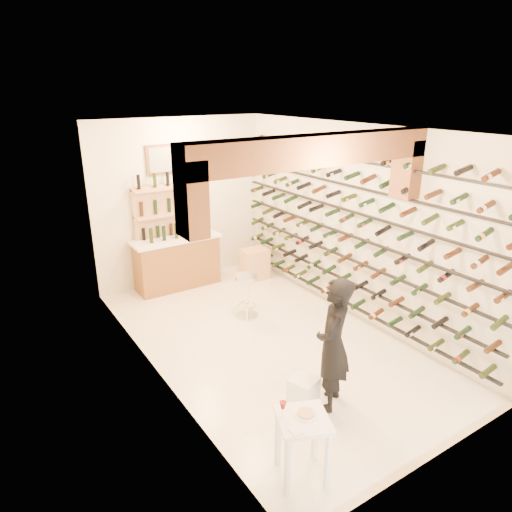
{
  "coord_description": "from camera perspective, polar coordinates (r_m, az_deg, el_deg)",
  "views": [
    {
      "loc": [
        -3.59,
        -5.23,
        3.72
      ],
      "look_at": [
        0.0,
        0.3,
        1.3
      ],
      "focal_mm": 32.47,
      "sensor_mm": 36.0,
      "label": 1
    }
  ],
  "objects": [
    {
      "name": "back_counter",
      "position": [
        9.11,
        -9.67,
        -0.61
      ],
      "size": [
        1.7,
        0.62,
        1.29
      ],
      "color": "brown",
      "rests_on": "ground"
    },
    {
      "name": "crate_lower",
      "position": [
        9.51,
        -0.14,
        -1.83
      ],
      "size": [
        0.54,
        0.39,
        0.32
      ],
      "primitive_type": "cube",
      "rotation": [
        0.0,
        0.0,
        -0.04
      ],
      "color": "#E0AB7B",
      "rests_on": "ground"
    },
    {
      "name": "wine_rack",
      "position": [
        7.63,
        10.95,
        3.26
      ],
      "size": [
        0.32,
        5.7,
        2.56
      ],
      "color": "black",
      "rests_on": "ground"
    },
    {
      "name": "chrome_barstool",
      "position": [
        7.83,
        -1.17,
        -4.59
      ],
      "size": [
        0.39,
        0.39,
        0.76
      ],
      "rotation": [
        0.0,
        0.0,
        0.01
      ],
      "color": "silver",
      "rests_on": "ground"
    },
    {
      "name": "person",
      "position": [
        5.65,
        9.46,
        -10.71
      ],
      "size": [
        0.74,
        0.69,
        1.69
      ],
      "primitive_type": "imported",
      "rotation": [
        0.0,
        0.0,
        3.78
      ],
      "color": "black",
      "rests_on": "ground"
    },
    {
      "name": "crate_upper",
      "position": [
        9.4,
        -0.14,
        -0.07
      ],
      "size": [
        0.55,
        0.39,
        0.31
      ],
      "primitive_type": "cube",
      "rotation": [
        0.0,
        0.0,
        -0.05
      ],
      "color": "#E0AB7B",
      "rests_on": "crate_lower"
    },
    {
      "name": "white_stool",
      "position": [
        5.95,
        5.86,
        -16.36
      ],
      "size": [
        0.4,
        0.4,
        0.39
      ],
      "primitive_type": "cube",
      "rotation": [
        0.0,
        0.0,
        0.35
      ],
      "color": "white",
      "rests_on": "ground"
    },
    {
      "name": "ground",
      "position": [
        7.35,
        1.29,
        -10.24
      ],
      "size": [
        6.0,
        6.0,
        0.0
      ],
      "primitive_type": "plane",
      "color": "white",
      "rests_on": "ground"
    },
    {
      "name": "room_shell",
      "position": [
        6.3,
        2.79,
        6.66
      ],
      "size": [
        3.52,
        6.02,
        3.21
      ],
      "color": "beige",
      "rests_on": "ground"
    },
    {
      "name": "back_shelving",
      "position": [
        9.12,
        -10.52,
        3.58
      ],
      "size": [
        1.4,
        0.31,
        2.73
      ],
      "color": "tan",
      "rests_on": "ground"
    },
    {
      "name": "tasting_table",
      "position": [
        4.83,
        5.75,
        -20.39
      ],
      "size": [
        0.64,
        0.64,
        0.87
      ],
      "rotation": [
        0.0,
        0.0,
        -0.39
      ],
      "color": "white",
      "rests_on": "ground"
    }
  ]
}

